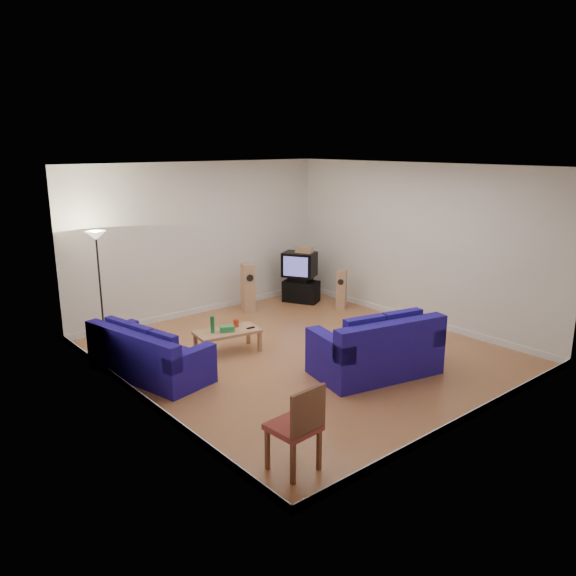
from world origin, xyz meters
TOP-DOWN VIEW (x-y plane):
  - room at (0.00, 0.00)m, footprint 6.01×6.51m
  - sofa_three_seat at (-2.51, 0.84)m, footprint 1.31×2.20m
  - sofa_loveseat at (0.30, -1.43)m, footprint 2.12×1.48m
  - coffee_table at (-0.97, 0.88)m, footprint 1.19×0.74m
  - bottle at (-1.24, 0.93)m, footprint 0.09×0.09m
  - tissue_box at (-1.01, 0.83)m, footprint 0.28×0.22m
  - red_canister at (-0.74, 0.95)m, footprint 0.13×0.13m
  - remote at (-0.59, 0.71)m, footprint 0.15×0.05m
  - tv_stand at (2.16, 2.51)m, footprint 0.76×0.91m
  - av_receiver at (2.18, 2.56)m, footprint 0.54×0.59m
  - television at (2.15, 2.57)m, footprint 0.81×0.88m
  - centre_speaker at (2.20, 2.46)m, footprint 0.31×0.41m
  - speaker_left at (0.79, 2.70)m, footprint 0.33×0.37m
  - speaker_right at (2.45, 1.50)m, footprint 0.33×0.31m
  - floor_lamp at (-2.45, 2.70)m, footprint 0.36×0.36m
  - dining_chair at (-2.44, -2.70)m, footprint 0.53×0.53m

SIDE VIEW (x-z plane):
  - tv_stand at x=2.16m, z-range 0.00..0.48m
  - sofa_three_seat at x=-2.51m, z-range -0.10..0.69m
  - coffee_table at x=-0.97m, z-range 0.15..0.55m
  - sofa_loveseat at x=0.30m, z-range -0.12..0.85m
  - remote at x=-0.59m, z-range 0.41..0.42m
  - speaker_right at x=2.45m, z-range 0.00..0.87m
  - tissue_box at x=-1.01m, z-range 0.41..0.51m
  - red_canister at x=-0.74m, z-range 0.41..0.54m
  - speaker_left at x=0.79m, z-range 0.00..1.05m
  - av_receiver at x=2.18m, z-range 0.48..0.60m
  - bottle at x=-1.24m, z-range 0.41..0.70m
  - dining_chair at x=-2.44m, z-range 0.06..1.10m
  - television at x=2.15m, z-range 0.60..1.15m
  - centre_speaker at x=2.20m, z-range 1.15..1.28m
  - room at x=0.00m, z-range -0.06..3.15m
  - floor_lamp at x=-2.45m, z-range 0.68..2.75m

